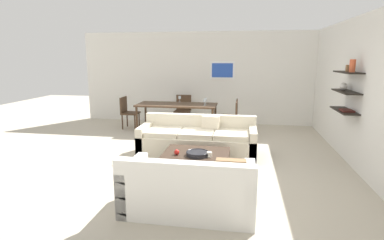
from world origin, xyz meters
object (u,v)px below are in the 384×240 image
at_px(coffee_table, 195,165).
at_px(dining_chair_left_far, 128,110).
at_px(dining_table, 177,107).
at_px(dining_chair_right_near, 232,116).
at_px(loveseat_white, 190,189).
at_px(dining_chair_head, 183,108).
at_px(candle_jar, 209,154).
at_px(sofa_beige, 198,141).
at_px(wine_glass_right_near, 205,101).
at_px(decorative_bowl, 197,153).
at_px(dining_chair_right_far, 232,114).
at_px(wine_glass_right_far, 206,100).
at_px(apple_on_coffee_table, 177,152).
at_px(wine_glass_head, 180,98).

height_order(coffee_table, dining_chair_left_far, dining_chair_left_far).
distance_m(dining_table, dining_chair_right_near, 1.48).
height_order(loveseat_white, dining_chair_head, dining_chair_head).
xyz_separation_m(dining_chair_right_near, dining_chair_head, (-1.46, 1.03, 0.00)).
bearing_deg(candle_jar, dining_table, 111.46).
height_order(sofa_beige, wine_glass_right_near, wine_glass_right_near).
bearing_deg(dining_chair_right_near, decorative_bowl, -98.56).
relative_size(dining_table, dining_chair_right_far, 2.38).
xyz_separation_m(dining_chair_head, wine_glass_right_far, (0.75, -0.73, 0.35)).
bearing_deg(apple_on_coffee_table, loveseat_white, -69.61).
relative_size(dining_chair_left_far, wine_glass_right_far, 5.49).
height_order(coffee_table, dining_chair_right_far, dining_chair_right_far).
relative_size(apple_on_coffee_table, dining_chair_left_far, 0.10).
height_order(loveseat_white, coffee_table, loveseat_white).
distance_m(loveseat_white, wine_glass_right_far, 4.36).
xyz_separation_m(loveseat_white, coffee_table, (-0.11, 1.20, -0.10)).
bearing_deg(apple_on_coffee_table, dining_chair_right_near, 74.92).
bearing_deg(wine_glass_head, sofa_beige, -69.23).
xyz_separation_m(decorative_bowl, dining_chair_right_near, (0.43, 2.88, 0.09)).
bearing_deg(coffee_table, apple_on_coffee_table, -165.05).
height_order(loveseat_white, decorative_bowl, loveseat_white).
xyz_separation_m(coffee_table, apple_on_coffee_table, (-0.30, -0.08, 0.23)).
xyz_separation_m(wine_glass_right_far, wine_glass_right_near, (0.00, -0.21, 0.01)).
bearing_deg(dining_table, wine_glass_head, 90.00).
height_order(dining_chair_head, wine_glass_right_near, wine_glass_right_near).
height_order(decorative_bowl, candle_jar, candle_jar).
height_order(dining_chair_right_far, wine_glass_right_near, wine_glass_right_near).
height_order(coffee_table, dining_chair_right_near, dining_chair_right_near).
distance_m(coffee_table, apple_on_coffee_table, 0.39).
height_order(dining_chair_right_far, wine_glass_head, wine_glass_head).
relative_size(dining_chair_left_far, dining_chair_right_near, 1.00).
height_order(sofa_beige, apple_on_coffee_table, sofa_beige).
bearing_deg(wine_glass_right_far, wine_glass_head, 160.62).
bearing_deg(decorative_bowl, loveseat_white, -86.48).
bearing_deg(apple_on_coffee_table, dining_chair_right_far, 76.63).
bearing_deg(dining_chair_right_far, dining_chair_left_far, 180.00).
relative_size(dining_chair_right_near, wine_glass_right_far, 5.49).
relative_size(apple_on_coffee_table, dining_chair_right_near, 0.10).
relative_size(loveseat_white, apple_on_coffee_table, 18.85).
distance_m(apple_on_coffee_table, dining_chair_right_near, 3.00).
relative_size(decorative_bowl, wine_glass_right_far, 2.35).
distance_m(sofa_beige, candle_jar, 1.31).
relative_size(coffee_table, dining_chair_right_far, 1.26).
relative_size(candle_jar, wine_glass_head, 0.53).
xyz_separation_m(dining_chair_left_far, wine_glass_right_far, (2.21, -0.09, 0.35)).
distance_m(dining_chair_head, dining_chair_right_far, 1.59).
height_order(apple_on_coffee_table, wine_glass_right_near, wine_glass_right_near).
relative_size(sofa_beige, coffee_table, 2.11).
bearing_deg(candle_jar, wine_glass_right_near, 98.87).
bearing_deg(loveseat_white, dining_chair_right_near, 84.81).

